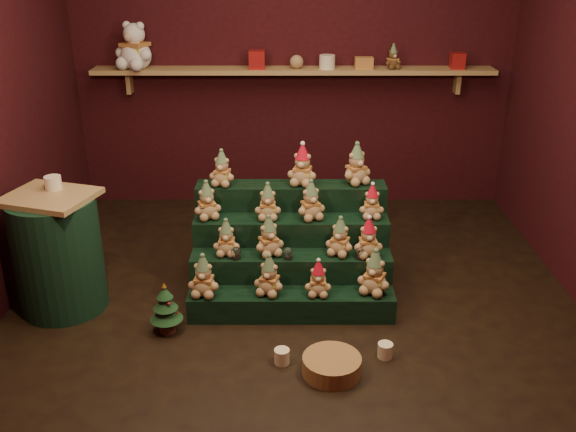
{
  "coord_description": "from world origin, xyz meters",
  "views": [
    {
      "loc": [
        -0.05,
        -3.92,
        2.37
      ],
      "look_at": [
        -0.05,
        0.25,
        0.58
      ],
      "focal_mm": 40.0,
      "sensor_mm": 36.0,
      "label": 1
    }
  ],
  "objects_px": {
    "mug_left": "(282,356)",
    "snow_globe_b": "(288,253)",
    "white_bear": "(134,39)",
    "snow_globe_a": "(236,253)",
    "wicker_basket": "(332,365)",
    "riser_tier_front": "(291,305)",
    "snow_globe_c": "(360,253)",
    "mini_christmas_tree": "(166,308)",
    "mug_right": "(385,350)",
    "side_table": "(58,253)",
    "brown_bear": "(393,57)"
  },
  "relations": [
    {
      "from": "mug_left",
      "to": "snow_globe_b",
      "type": "bearing_deg",
      "value": 86.82
    },
    {
      "from": "white_bear",
      "to": "snow_globe_a",
      "type": "bearing_deg",
      "value": -37.22
    },
    {
      "from": "mug_left",
      "to": "wicker_basket",
      "type": "height_order",
      "value": "wicker_basket"
    },
    {
      "from": "wicker_basket",
      "to": "riser_tier_front",
      "type": "bearing_deg",
      "value": 110.65
    },
    {
      "from": "snow_globe_c",
      "to": "snow_globe_b",
      "type": "bearing_deg",
      "value": 180.0
    },
    {
      "from": "mini_christmas_tree",
      "to": "white_bear",
      "type": "bearing_deg",
      "value": 104.24
    },
    {
      "from": "snow_globe_b",
      "to": "mug_right",
      "type": "xyz_separation_m",
      "value": [
        0.6,
        -0.63,
        -0.36
      ]
    },
    {
      "from": "riser_tier_front",
      "to": "mug_right",
      "type": "bearing_deg",
      "value": -39.0
    },
    {
      "from": "mug_left",
      "to": "white_bear",
      "type": "height_order",
      "value": "white_bear"
    },
    {
      "from": "white_bear",
      "to": "wicker_basket",
      "type": "bearing_deg",
      "value": -34.09
    },
    {
      "from": "riser_tier_front",
      "to": "mug_left",
      "type": "height_order",
      "value": "riser_tier_front"
    },
    {
      "from": "snow_globe_a",
      "to": "mug_left",
      "type": "bearing_deg",
      "value": -65.09
    },
    {
      "from": "snow_globe_c",
      "to": "side_table",
      "type": "xyz_separation_m",
      "value": [
        -2.06,
        -0.02,
        0.01
      ]
    },
    {
      "from": "side_table",
      "to": "brown_bear",
      "type": "distance_m",
      "value": 3.27
    },
    {
      "from": "riser_tier_front",
      "to": "side_table",
      "type": "height_order",
      "value": "side_table"
    },
    {
      "from": "mug_left",
      "to": "mug_right",
      "type": "xyz_separation_m",
      "value": [
        0.64,
        0.06,
        0.0
      ]
    },
    {
      "from": "mug_right",
      "to": "brown_bear",
      "type": "xyz_separation_m",
      "value": [
        0.33,
        2.46,
        1.38
      ]
    },
    {
      "from": "snow_globe_c",
      "to": "snow_globe_a",
      "type": "bearing_deg",
      "value": 180.0
    },
    {
      "from": "snow_globe_a",
      "to": "side_table",
      "type": "relative_size",
      "value": 0.11
    },
    {
      "from": "riser_tier_front",
      "to": "snow_globe_c",
      "type": "xyz_separation_m",
      "value": [
        0.47,
        0.16,
        0.31
      ]
    },
    {
      "from": "riser_tier_front",
      "to": "snow_globe_c",
      "type": "height_order",
      "value": "snow_globe_c"
    },
    {
      "from": "brown_bear",
      "to": "side_table",
      "type": "bearing_deg",
      "value": -164.59
    },
    {
      "from": "mini_christmas_tree",
      "to": "brown_bear",
      "type": "height_order",
      "value": "brown_bear"
    },
    {
      "from": "snow_globe_b",
      "to": "mini_christmas_tree",
      "type": "relative_size",
      "value": 0.23
    },
    {
      "from": "wicker_basket",
      "to": "snow_globe_c",
      "type": "bearing_deg",
      "value": 73.56
    },
    {
      "from": "riser_tier_front",
      "to": "snow_globe_b",
      "type": "distance_m",
      "value": 0.35
    },
    {
      "from": "snow_globe_a",
      "to": "snow_globe_b",
      "type": "height_order",
      "value": "snow_globe_a"
    },
    {
      "from": "wicker_basket",
      "to": "brown_bear",
      "type": "distance_m",
      "value": 3.03
    },
    {
      "from": "side_table",
      "to": "mug_left",
      "type": "distance_m",
      "value": 1.71
    },
    {
      "from": "side_table",
      "to": "brown_bear",
      "type": "height_order",
      "value": "brown_bear"
    },
    {
      "from": "wicker_basket",
      "to": "white_bear",
      "type": "xyz_separation_m",
      "value": [
        -1.61,
        2.62,
        1.52
      ]
    },
    {
      "from": "snow_globe_b",
      "to": "wicker_basket",
      "type": "distance_m",
      "value": 0.9
    },
    {
      "from": "snow_globe_b",
      "to": "wicker_basket",
      "type": "height_order",
      "value": "snow_globe_b"
    },
    {
      "from": "riser_tier_front",
      "to": "mug_left",
      "type": "distance_m",
      "value": 0.53
    },
    {
      "from": "snow_globe_b",
      "to": "wicker_basket",
      "type": "bearing_deg",
      "value": -71.87
    },
    {
      "from": "snow_globe_c",
      "to": "mini_christmas_tree",
      "type": "height_order",
      "value": "snow_globe_c"
    },
    {
      "from": "mini_christmas_tree",
      "to": "mug_left",
      "type": "bearing_deg",
      "value": -24.46
    },
    {
      "from": "mug_left",
      "to": "white_bear",
      "type": "xyz_separation_m",
      "value": [
        -1.31,
        2.52,
        1.53
      ]
    },
    {
      "from": "side_table",
      "to": "white_bear",
      "type": "xyz_separation_m",
      "value": [
        0.22,
        1.86,
        1.16
      ]
    },
    {
      "from": "mini_christmas_tree",
      "to": "brown_bear",
      "type": "bearing_deg",
      "value": 51.66
    },
    {
      "from": "snow_globe_b",
      "to": "mug_right",
      "type": "bearing_deg",
      "value": -46.35
    },
    {
      "from": "side_table",
      "to": "mug_left",
      "type": "xyz_separation_m",
      "value": [
        1.53,
        -0.67,
        -0.37
      ]
    },
    {
      "from": "snow_globe_c",
      "to": "mini_christmas_tree",
      "type": "bearing_deg",
      "value": -164.97
    },
    {
      "from": "mini_christmas_tree",
      "to": "mug_right",
      "type": "distance_m",
      "value": 1.43
    },
    {
      "from": "riser_tier_front",
      "to": "side_table",
      "type": "bearing_deg",
      "value": 175.09
    },
    {
      "from": "snow_globe_a",
      "to": "snow_globe_b",
      "type": "xyz_separation_m",
      "value": [
        0.36,
        0.0,
        -0.0
      ]
    },
    {
      "from": "snow_globe_b",
      "to": "mug_left",
      "type": "xyz_separation_m",
      "value": [
        -0.04,
        -0.69,
        -0.36
      ]
    },
    {
      "from": "snow_globe_c",
      "to": "white_bear",
      "type": "bearing_deg",
      "value": 135.1
    },
    {
      "from": "mini_christmas_tree",
      "to": "wicker_basket",
      "type": "distance_m",
      "value": 1.15
    },
    {
      "from": "brown_bear",
      "to": "white_bear",
      "type": "bearing_deg",
      "value": 158.76
    }
  ]
}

